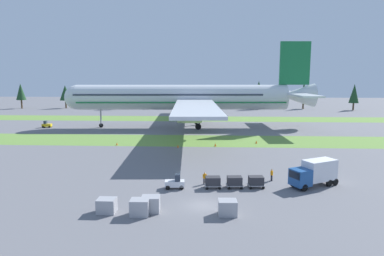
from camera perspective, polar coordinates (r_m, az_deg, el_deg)
ground_plane at (r=40.64m, az=1.79°, el=-12.79°), size 400.00×400.00×0.00m
grass_strip_near at (r=79.24m, az=2.34°, el=-2.11°), size 320.00×14.29×0.01m
grass_strip_far at (r=119.33m, az=2.53°, el=1.55°), size 320.00×14.29×0.01m
airliner at (r=98.59m, az=-0.38°, el=5.16°), size 71.63×88.03×24.43m
baggage_tug at (r=46.14m, az=-2.80°, el=-9.06°), size 2.70×1.51×1.97m
cargo_dolly_lead at (r=46.29m, az=3.50°, el=-8.87°), size 2.31×1.67×1.55m
cargo_dolly_second at (r=46.64m, az=7.09°, el=-8.79°), size 2.31×1.67×1.55m
cargo_dolly_third at (r=47.16m, az=10.62°, el=-8.67°), size 2.31×1.67×1.55m
catering_truck at (r=49.49m, az=19.71°, el=-6.96°), size 7.20×5.36×3.58m
pushback_tractor at (r=107.67m, az=-23.06°, el=0.51°), size 2.67×1.45×1.97m
ground_crew_marshaller at (r=50.54m, az=13.14°, el=-7.54°), size 0.36×0.55×1.74m
ground_crew_loader at (r=47.78m, az=2.13°, el=-8.26°), size 0.56×0.36×1.74m
uld_container_0 at (r=39.57m, az=-14.04°, el=-12.44°), size 2.01×1.61×1.58m
uld_container_1 at (r=38.12m, az=-8.70°, el=-12.94°), size 2.04×1.65×1.78m
uld_container_2 at (r=38.87m, az=-6.91°, el=-12.48°), size 2.07×1.69×1.77m
uld_container_3 at (r=38.01m, az=5.94°, el=-13.06°), size 2.05×1.67×1.65m
taxiway_marker_0 at (r=71.70m, az=-2.36°, el=-3.03°), size 0.44×0.44×0.60m
taxiway_marker_1 at (r=77.25m, az=10.69°, el=-2.31°), size 0.44×0.44×0.64m
taxiway_marker_2 at (r=73.03m, az=3.91°, el=-2.79°), size 0.44×0.44×0.68m
taxiway_marker_3 at (r=75.82m, az=-12.41°, el=-2.60°), size 0.44×0.44×0.55m
distant_tree_line at (r=154.52m, az=5.34°, el=5.77°), size 178.07×10.70×12.41m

